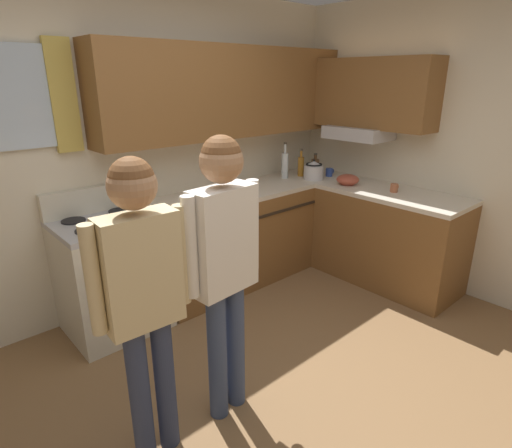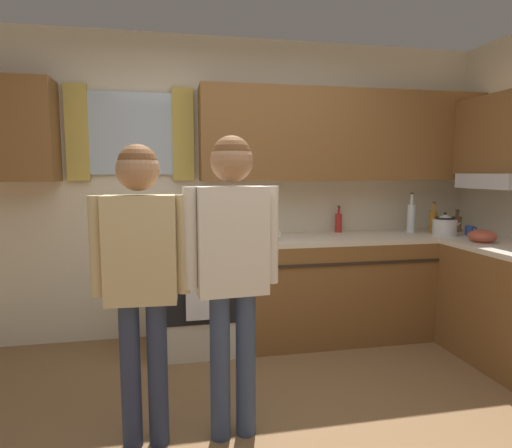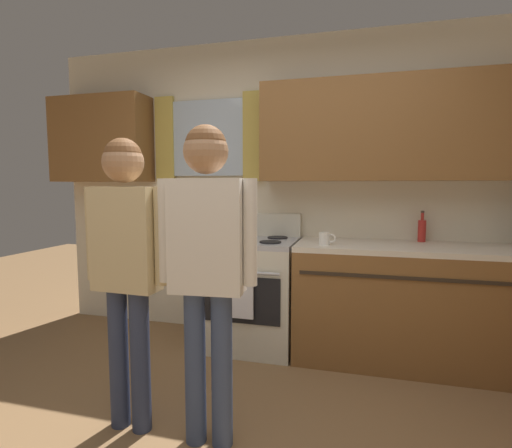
# 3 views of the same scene
# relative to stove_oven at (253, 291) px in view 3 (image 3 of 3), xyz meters

# --- Properties ---
(back_wall_unit) EXTENTS (4.60, 0.42, 2.60)m
(back_wall_unit) POSITION_rel_stove_oven_xyz_m (0.42, 0.27, 1.03)
(back_wall_unit) COLOR beige
(back_wall_unit) RESTS_ON ground
(stove_oven) EXTENTS (0.71, 0.67, 1.10)m
(stove_oven) POSITION_rel_stove_oven_xyz_m (0.00, 0.00, 0.00)
(stove_oven) COLOR beige
(stove_oven) RESTS_ON ground
(bottle_sauce_red) EXTENTS (0.06, 0.06, 0.25)m
(bottle_sauce_red) POSITION_rel_stove_oven_xyz_m (1.32, 0.22, 0.53)
(bottle_sauce_red) COLOR red
(bottle_sauce_red) RESTS_ON kitchen_counter_run
(mug_ceramic_white) EXTENTS (0.13, 0.08, 0.09)m
(mug_ceramic_white) POSITION_rel_stove_oven_xyz_m (0.60, -0.15, 0.48)
(mug_ceramic_white) COLOR white
(mug_ceramic_white) RESTS_ON kitchen_counter_run
(adult_left) EXTENTS (0.50, 0.22, 1.59)m
(adult_left) POSITION_rel_stove_oven_xyz_m (-0.35, -1.27, 0.53)
(adult_left) COLOR #2D3856
(adult_left) RESTS_ON ground
(adult_in_plaid) EXTENTS (0.51, 0.22, 1.64)m
(adult_in_plaid) POSITION_rel_stove_oven_xyz_m (0.12, -1.28, 0.56)
(adult_in_plaid) COLOR #38476B
(adult_in_plaid) RESTS_ON ground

